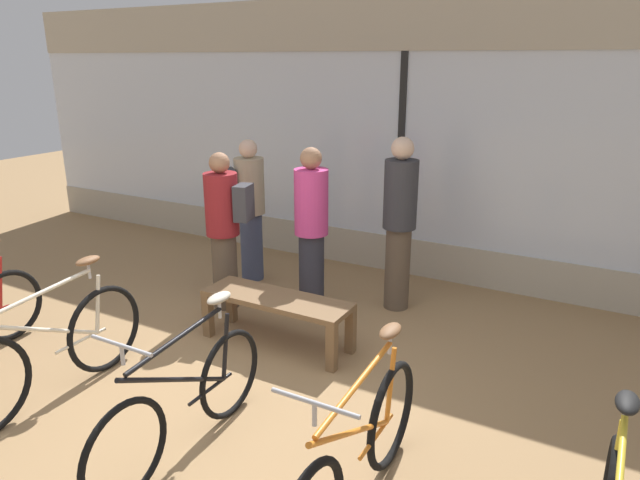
# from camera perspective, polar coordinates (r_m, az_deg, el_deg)

# --- Properties ---
(ground_plane) EXTENTS (24.00, 24.00, 0.00)m
(ground_plane) POSITION_cam_1_polar(r_m,az_deg,el_deg) (4.51, -9.18, -16.56)
(ground_plane) COLOR #99754C
(shop_back_wall) EXTENTS (12.00, 0.08, 3.20)m
(shop_back_wall) POSITION_cam_1_polar(r_m,az_deg,el_deg) (6.76, 8.21, 10.04)
(shop_back_wall) COLOR #B2A893
(shop_back_wall) RESTS_ON ground_plane
(bicycle_left) EXTENTS (0.46, 1.78, 1.05)m
(bicycle_left) POSITION_cam_1_polar(r_m,az_deg,el_deg) (4.85, -25.33, -10.01)
(bicycle_left) COLOR black
(bicycle_left) RESTS_ON ground_plane
(bicycle_center) EXTENTS (0.46, 1.66, 1.01)m
(bicycle_center) POSITION_cam_1_polar(r_m,az_deg,el_deg) (3.98, -13.33, -15.41)
(bicycle_center) COLOR black
(bicycle_center) RESTS_ON ground_plane
(bicycle_right) EXTENTS (0.46, 1.75, 1.03)m
(bicycle_right) POSITION_cam_1_polar(r_m,az_deg,el_deg) (3.43, 3.73, -20.83)
(bicycle_right) COLOR black
(bicycle_right) RESTS_ON ground_plane
(display_bench) EXTENTS (1.40, 0.44, 0.47)m
(display_bench) POSITION_cam_1_polar(r_m,az_deg,el_deg) (5.21, -4.35, -6.54)
(display_bench) COLOR brown
(display_bench) RESTS_ON ground_plane
(customer_near_rack) EXTENTS (0.48, 0.48, 1.71)m
(customer_near_rack) POSITION_cam_1_polar(r_m,az_deg,el_deg) (5.73, -0.87, 1.26)
(customer_near_rack) COLOR #2D2D38
(customer_near_rack) RESTS_ON ground_plane
(customer_by_window) EXTENTS (0.54, 0.41, 1.64)m
(customer_by_window) POSITION_cam_1_polar(r_m,az_deg,el_deg) (5.89, -9.53, 1.33)
(customer_by_window) COLOR brown
(customer_by_window) RESTS_ON ground_plane
(customer_mid_floor) EXTENTS (0.54, 0.55, 1.66)m
(customer_mid_floor) POSITION_cam_1_polar(r_m,az_deg,el_deg) (6.63, -7.15, 3.39)
(customer_mid_floor) COLOR #424C6B
(customer_mid_floor) RESTS_ON ground_plane
(customer_near_bench) EXTENTS (0.39, 0.39, 1.80)m
(customer_near_bench) POSITION_cam_1_polar(r_m,az_deg,el_deg) (5.83, 7.95, 1.93)
(customer_near_bench) COLOR brown
(customer_near_bench) RESTS_ON ground_plane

